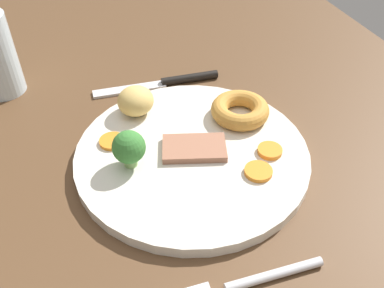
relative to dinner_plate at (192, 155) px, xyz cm
name	(u,v)px	position (x,y,z in cm)	size (l,w,h in cm)	color
dining_table	(187,182)	(-1.77, 1.26, -2.50)	(120.00, 84.00, 3.60)	brown
dinner_plate	(192,155)	(0.00, 0.00, 0.00)	(27.36, 27.36, 1.40)	silver
meat_slice_main	(194,148)	(-0.11, -0.24, 1.10)	(7.37, 4.42, 0.80)	#9E664C
yorkshire_pudding	(240,110)	(4.14, -7.84, 1.77)	(7.41, 7.41, 2.14)	#C68938
roast_potato_left	(136,101)	(9.29, 4.42, 2.52)	(4.59, 4.80, 3.63)	#D8B260
carrot_coin_front	(258,171)	(-5.86, -5.72, 0.96)	(3.12, 3.12, 0.52)	orange
carrot_coin_back	(112,141)	(4.38, 8.55, 0.92)	(3.10, 3.10, 0.44)	orange
carrot_coin_side	(270,151)	(-3.23, -8.43, 0.98)	(2.88, 2.88, 0.56)	orange
broccoli_floret	(129,148)	(0.00, 7.25, 3.22)	(3.73, 3.73, 4.49)	#8CB766
fork	(239,285)	(-17.09, 1.36, -0.31)	(2.14, 15.29, 0.90)	silver
knife	(168,82)	(16.21, -1.78, -0.25)	(2.51, 18.55, 1.20)	black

